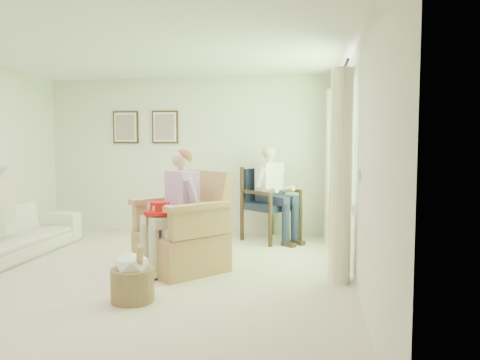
% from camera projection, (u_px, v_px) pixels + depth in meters
% --- Properties ---
extents(floor, '(5.50, 5.50, 0.00)m').
position_uv_depth(floor, '(130.00, 277.00, 5.28)').
color(floor, beige).
rests_on(floor, ground).
extents(back_wall, '(5.00, 0.04, 2.60)m').
position_uv_depth(back_wall, '(192.00, 156.00, 7.89)').
color(back_wall, silver).
rests_on(back_wall, ground).
extents(right_wall, '(0.04, 5.50, 2.60)m').
position_uv_depth(right_wall, '(359.00, 164.00, 4.79)').
color(right_wall, silver).
rests_on(right_wall, ground).
extents(ceiling, '(5.00, 5.50, 0.02)m').
position_uv_depth(ceiling, '(125.00, 43.00, 5.07)').
color(ceiling, white).
rests_on(ceiling, back_wall).
extents(window, '(0.13, 2.50, 1.63)m').
position_uv_depth(window, '(348.00, 137.00, 5.95)').
color(window, '#2D6B23').
rests_on(window, right_wall).
extents(curtain_left, '(0.34, 0.34, 2.30)m').
position_uv_depth(curtain_left, '(340.00, 177.00, 5.04)').
color(curtain_left, '#F5EDBF').
rests_on(curtain_left, ground).
extents(curtain_right, '(0.34, 0.34, 2.30)m').
position_uv_depth(curtain_right, '(333.00, 167.00, 6.97)').
color(curtain_right, '#F5EDBF').
rests_on(curtain_right, ground).
extents(framed_print_left, '(0.45, 0.05, 0.55)m').
position_uv_depth(framed_print_left, '(126.00, 127.00, 7.99)').
color(framed_print_left, '#382114').
rests_on(framed_print_left, back_wall).
extents(framed_print_right, '(0.45, 0.05, 0.55)m').
position_uv_depth(framed_print_right, '(165.00, 127.00, 7.88)').
color(framed_print_right, '#382114').
rests_on(framed_print_right, back_wall).
extents(wicker_armchair, '(0.92, 0.91, 1.17)m').
position_uv_depth(wicker_armchair, '(182.00, 239.00, 5.58)').
color(wicker_armchair, tan).
rests_on(wicker_armchair, ground).
extents(wood_armchair, '(0.72, 0.68, 1.11)m').
position_uv_depth(wood_armchair, '(272.00, 201.00, 7.33)').
color(wood_armchair, black).
rests_on(wood_armchair, ground).
extents(sofa, '(2.23, 0.87, 0.65)m').
position_uv_depth(sofa, '(10.00, 232.00, 6.22)').
color(sofa, white).
rests_on(sofa, ground).
extents(person_wicker, '(0.40, 0.62, 1.42)m').
position_uv_depth(person_wicker, '(178.00, 201.00, 5.40)').
color(person_wicker, beige).
rests_on(person_wicker, ground).
extents(person_dark, '(0.40, 0.63, 1.44)m').
position_uv_depth(person_dark, '(271.00, 186.00, 7.13)').
color(person_dark, '#1B203C').
rests_on(person_dark, ground).
extents(red_hat, '(0.36, 0.36, 0.14)m').
position_uv_depth(red_hat, '(160.00, 210.00, 5.29)').
color(red_hat, '#B51412').
rests_on(red_hat, person_wicker).
extents(hatbox, '(0.45, 0.45, 0.60)m').
position_uv_depth(hatbox, '(132.00, 277.00, 4.47)').
color(hatbox, tan).
rests_on(hatbox, ground).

